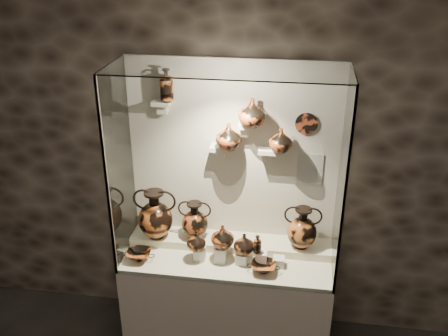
% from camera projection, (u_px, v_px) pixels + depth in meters
% --- Properties ---
extents(wall_back, '(5.00, 0.02, 3.20)m').
position_uv_depth(wall_back, '(233.00, 156.00, 4.03)').
color(wall_back, black).
rests_on(wall_back, ground).
extents(plinth, '(1.70, 0.60, 0.80)m').
position_uv_depth(plinth, '(227.00, 299.00, 4.26)').
color(plinth, beige).
rests_on(plinth, floor).
extents(front_tier, '(1.68, 0.58, 0.03)m').
position_uv_depth(front_tier, '(227.00, 259.00, 4.08)').
color(front_tier, beige).
rests_on(front_tier, plinth).
extents(rear_tier, '(1.70, 0.25, 0.10)m').
position_uv_depth(rear_tier, '(230.00, 244.00, 4.23)').
color(rear_tier, beige).
rests_on(rear_tier, plinth).
extents(back_panel, '(1.70, 0.03, 1.60)m').
position_uv_depth(back_panel, '(233.00, 156.00, 4.03)').
color(back_panel, beige).
rests_on(back_panel, plinth).
extents(glass_front, '(1.70, 0.01, 1.60)m').
position_uv_depth(glass_front, '(222.00, 191.00, 3.48)').
color(glass_front, white).
rests_on(glass_front, plinth).
extents(glass_left, '(0.01, 0.60, 1.60)m').
position_uv_depth(glass_left, '(120.00, 166.00, 3.86)').
color(glass_left, white).
rests_on(glass_left, plinth).
extents(glass_right, '(0.01, 0.60, 1.60)m').
position_uv_depth(glass_right, '(342.00, 180.00, 3.64)').
color(glass_right, white).
rests_on(glass_right, plinth).
extents(glass_top, '(1.70, 0.60, 0.01)m').
position_uv_depth(glass_top, '(228.00, 68.00, 3.41)').
color(glass_top, white).
rests_on(glass_top, back_panel).
extents(frame_post_left, '(0.02, 0.02, 1.60)m').
position_uv_depth(frame_post_left, '(107.00, 183.00, 3.60)').
color(frame_post_left, gray).
rests_on(frame_post_left, plinth).
extents(frame_post_right, '(0.02, 0.02, 1.60)m').
position_uv_depth(frame_post_right, '(344.00, 200.00, 3.38)').
color(frame_post_right, gray).
rests_on(frame_post_right, plinth).
extents(pedestal_a, '(0.09, 0.09, 0.10)m').
position_uv_depth(pedestal_a, '(200.00, 254.00, 4.04)').
color(pedestal_a, silver).
rests_on(pedestal_a, front_tier).
extents(pedestal_b, '(0.09, 0.09, 0.13)m').
position_uv_depth(pedestal_b, '(220.00, 254.00, 4.01)').
color(pedestal_b, silver).
rests_on(pedestal_b, front_tier).
extents(pedestal_c, '(0.09, 0.09, 0.09)m').
position_uv_depth(pedestal_c, '(241.00, 258.00, 4.00)').
color(pedestal_c, silver).
rests_on(pedestal_c, front_tier).
extents(pedestal_d, '(0.09, 0.09, 0.12)m').
position_uv_depth(pedestal_d, '(261.00, 258.00, 3.97)').
color(pedestal_d, silver).
rests_on(pedestal_d, front_tier).
extents(pedestal_e, '(0.09, 0.09, 0.08)m').
position_uv_depth(pedestal_e, '(279.00, 262.00, 3.96)').
color(pedestal_e, silver).
rests_on(pedestal_e, front_tier).
extents(bracket_ul, '(0.14, 0.12, 0.04)m').
position_uv_depth(bracket_ul, '(162.00, 103.00, 3.84)').
color(bracket_ul, beige).
rests_on(bracket_ul, back_panel).
extents(bracket_ca, '(0.14, 0.12, 0.04)m').
position_uv_depth(bracket_ca, '(219.00, 148.00, 3.93)').
color(bracket_ca, beige).
rests_on(bracket_ca, back_panel).
extents(bracket_cb, '(0.10, 0.12, 0.04)m').
position_uv_depth(bracket_cb, '(245.00, 125.00, 3.82)').
color(bracket_cb, beige).
rests_on(bracket_cb, back_panel).
extents(bracket_cc, '(0.14, 0.12, 0.04)m').
position_uv_depth(bracket_cc, '(268.00, 150.00, 3.88)').
color(bracket_cc, beige).
rests_on(bracket_cc, back_panel).
extents(amphora_left, '(0.43, 0.43, 0.43)m').
position_uv_depth(amphora_left, '(155.00, 214.00, 4.14)').
color(amphora_left, '#A85220').
rests_on(amphora_left, rear_tier).
extents(amphora_mid, '(0.34, 0.34, 0.33)m').
position_uv_depth(amphora_mid, '(195.00, 220.00, 4.16)').
color(amphora_mid, '#953E1A').
rests_on(amphora_mid, rear_tier).
extents(amphora_right, '(0.37, 0.37, 0.36)m').
position_uv_depth(amphora_right, '(302.00, 228.00, 4.02)').
color(amphora_right, '#A85220').
rests_on(amphora_right, rear_tier).
extents(jug_a, '(0.20, 0.20, 0.16)m').
position_uv_depth(jug_a, '(196.00, 241.00, 3.97)').
color(jug_a, '#A85220').
rests_on(jug_a, pedestal_a).
extents(jug_b, '(0.23, 0.23, 0.19)m').
position_uv_depth(jug_b, '(223.00, 236.00, 3.95)').
color(jug_b, '#953E1A').
rests_on(jug_b, pedestal_b).
extents(jug_c, '(0.19, 0.19, 0.17)m').
position_uv_depth(jug_c, '(244.00, 244.00, 3.95)').
color(jug_c, '#A85220').
rests_on(jug_c, pedestal_c).
extents(lekythos_small, '(0.09, 0.09, 0.18)m').
position_uv_depth(lekythos_small, '(257.00, 243.00, 3.90)').
color(lekythos_small, '#953E1A').
rests_on(lekythos_small, pedestal_d).
extents(kylix_left, '(0.30, 0.27, 0.10)m').
position_uv_depth(kylix_left, '(139.00, 255.00, 4.03)').
color(kylix_left, '#953E1A').
rests_on(kylix_left, front_tier).
extents(kylix_right, '(0.31, 0.28, 0.10)m').
position_uv_depth(kylix_right, '(264.00, 267.00, 3.89)').
color(kylix_right, '#A85220').
rests_on(kylix_right, front_tier).
extents(lekythos_tall, '(0.15, 0.15, 0.28)m').
position_uv_depth(lekythos_tall, '(166.00, 84.00, 3.75)').
color(lekythos_tall, '#A85220').
rests_on(lekythos_tall, bracket_ul).
extents(ovoid_vase_a, '(0.26, 0.26, 0.21)m').
position_uv_depth(ovoid_vase_a, '(229.00, 136.00, 3.82)').
color(ovoid_vase_a, '#953E1A').
rests_on(ovoid_vase_a, bracket_ca).
extents(ovoid_vase_b, '(0.24, 0.24, 0.21)m').
position_uv_depth(ovoid_vase_b, '(252.00, 112.00, 3.71)').
color(ovoid_vase_b, '#953E1A').
rests_on(ovoid_vase_b, bracket_cb).
extents(ovoid_vase_c, '(0.20, 0.20, 0.19)m').
position_uv_depth(ovoid_vase_c, '(281.00, 140.00, 3.79)').
color(ovoid_vase_c, '#953E1A').
rests_on(ovoid_vase_c, bracket_cc).
extents(wall_plate, '(0.17, 0.02, 0.17)m').
position_uv_depth(wall_plate, '(306.00, 124.00, 3.79)').
color(wall_plate, '#963A1D').
rests_on(wall_plate, back_panel).
extents(info_placard, '(0.20, 0.01, 0.27)m').
position_uv_depth(info_placard, '(310.00, 169.00, 3.96)').
color(info_placard, beige).
rests_on(info_placard, back_panel).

